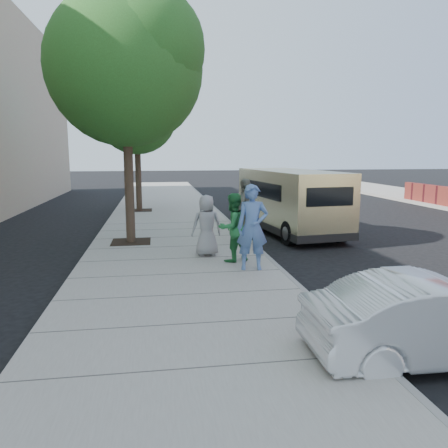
{
  "coord_description": "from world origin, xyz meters",
  "views": [
    {
      "loc": [
        -1.5,
        -11.29,
        2.92
      ],
      "look_at": [
        0.22,
        -0.36,
        1.1
      ],
      "focal_mm": 35.0,
      "sensor_mm": 36.0,
      "label": 1
    }
  ],
  "objects_px": {
    "person_striped_polo": "(246,211)",
    "tree_near": "(126,62)",
    "parking_meter": "(254,215)",
    "tree_far": "(137,110)",
    "van": "(289,200)",
    "sedan": "(437,319)",
    "person_gray_shirt": "(207,225)",
    "person_officer": "(252,227)",
    "person_green_shirt": "(233,228)"
  },
  "relations": [
    {
      "from": "person_striped_polo",
      "to": "tree_near",
      "type": "bearing_deg",
      "value": -67.03
    },
    {
      "from": "tree_far",
      "to": "person_gray_shirt",
      "type": "xyz_separation_m",
      "value": [
        2.09,
        -9.79,
        -3.91
      ]
    },
    {
      "from": "parking_meter",
      "to": "van",
      "type": "xyz_separation_m",
      "value": [
        2.07,
        3.38,
        0.04
      ]
    },
    {
      "from": "tree_far",
      "to": "person_officer",
      "type": "bearing_deg",
      "value": -75.2
    },
    {
      "from": "tree_far",
      "to": "sedan",
      "type": "relative_size",
      "value": 1.75
    },
    {
      "from": "tree_far",
      "to": "person_striped_polo",
      "type": "bearing_deg",
      "value": -67.64
    },
    {
      "from": "parking_meter",
      "to": "person_green_shirt",
      "type": "distance_m",
      "value": 1.34
    },
    {
      "from": "person_striped_polo",
      "to": "person_officer",
      "type": "bearing_deg",
      "value": 27.15
    },
    {
      "from": "van",
      "to": "person_gray_shirt",
      "type": "height_order",
      "value": "van"
    },
    {
      "from": "tree_near",
      "to": "tree_far",
      "type": "bearing_deg",
      "value": 90.0
    },
    {
      "from": "tree_near",
      "to": "van",
      "type": "bearing_deg",
      "value": 15.5
    },
    {
      "from": "person_green_shirt",
      "to": "sedan",
      "type": "bearing_deg",
      "value": 81.34
    },
    {
      "from": "parking_meter",
      "to": "person_officer",
      "type": "bearing_deg",
      "value": -94.15
    },
    {
      "from": "van",
      "to": "sedan",
      "type": "relative_size",
      "value": 1.71
    },
    {
      "from": "person_striped_polo",
      "to": "van",
      "type": "bearing_deg",
      "value": 174.14
    },
    {
      "from": "tree_near",
      "to": "person_gray_shirt",
      "type": "distance_m",
      "value": 5.48
    },
    {
      "from": "person_green_shirt",
      "to": "tree_far",
      "type": "bearing_deg",
      "value": -103.75
    },
    {
      "from": "parking_meter",
      "to": "person_gray_shirt",
      "type": "distance_m",
      "value": 1.44
    },
    {
      "from": "tree_near",
      "to": "person_green_shirt",
      "type": "xyz_separation_m",
      "value": [
        2.67,
        -2.9,
        -4.52
      ]
    },
    {
      "from": "parking_meter",
      "to": "person_striped_polo",
      "type": "distance_m",
      "value": 1.05
    },
    {
      "from": "sedan",
      "to": "van",
      "type": "bearing_deg",
      "value": -4.68
    },
    {
      "from": "tree_near",
      "to": "person_striped_polo",
      "type": "xyz_separation_m",
      "value": [
        3.45,
        -0.8,
        -4.4
      ]
    },
    {
      "from": "parking_meter",
      "to": "person_gray_shirt",
      "type": "height_order",
      "value": "person_gray_shirt"
    },
    {
      "from": "tree_near",
      "to": "sedan",
      "type": "distance_m",
      "value": 10.79
    },
    {
      "from": "sedan",
      "to": "person_officer",
      "type": "relative_size",
      "value": 1.82
    },
    {
      "from": "person_green_shirt",
      "to": "person_gray_shirt",
      "type": "height_order",
      "value": "person_green_shirt"
    },
    {
      "from": "person_officer",
      "to": "person_gray_shirt",
      "type": "distance_m",
      "value": 1.81
    },
    {
      "from": "tree_near",
      "to": "person_gray_shirt",
      "type": "relative_size",
      "value": 4.55
    },
    {
      "from": "van",
      "to": "sedan",
      "type": "distance_m",
      "value": 10.01
    },
    {
      "from": "van",
      "to": "person_officer",
      "type": "bearing_deg",
      "value": -122.84
    },
    {
      "from": "person_officer",
      "to": "van",
      "type": "bearing_deg",
      "value": 72.64
    },
    {
      "from": "parking_meter",
      "to": "van",
      "type": "distance_m",
      "value": 3.96
    },
    {
      "from": "tree_far",
      "to": "sedan",
      "type": "distance_m",
      "value": 17.2
    },
    {
      "from": "person_gray_shirt",
      "to": "person_striped_polo",
      "type": "height_order",
      "value": "person_striped_polo"
    },
    {
      "from": "sedan",
      "to": "person_gray_shirt",
      "type": "xyz_separation_m",
      "value": [
        -2.52,
        6.22,
        0.37
      ]
    },
    {
      "from": "person_green_shirt",
      "to": "person_striped_polo",
      "type": "xyz_separation_m",
      "value": [
        0.78,
        2.11,
        0.12
      ]
    },
    {
      "from": "tree_far",
      "to": "person_striped_polo",
      "type": "height_order",
      "value": "tree_far"
    },
    {
      "from": "sedan",
      "to": "person_officer",
      "type": "distance_m",
      "value": 4.97
    },
    {
      "from": "van",
      "to": "parking_meter",
      "type": "bearing_deg",
      "value": -128.61
    },
    {
      "from": "parking_meter",
      "to": "van",
      "type": "bearing_deg",
      "value": 68.37
    },
    {
      "from": "tree_far",
      "to": "person_officer",
      "type": "relative_size",
      "value": 3.19
    },
    {
      "from": "tree_near",
      "to": "person_officer",
      "type": "height_order",
      "value": "tree_near"
    },
    {
      "from": "tree_near",
      "to": "parking_meter",
      "type": "bearing_deg",
      "value": -27.94
    },
    {
      "from": "tree_near",
      "to": "person_striped_polo",
      "type": "height_order",
      "value": "tree_near"
    },
    {
      "from": "parking_meter",
      "to": "tree_far",
      "type": "bearing_deg",
      "value": 120.04
    },
    {
      "from": "person_officer",
      "to": "person_green_shirt",
      "type": "height_order",
      "value": "person_officer"
    },
    {
      "from": "person_officer",
      "to": "person_striped_polo",
      "type": "distance_m",
      "value": 2.99
    },
    {
      "from": "tree_near",
      "to": "van",
      "type": "height_order",
      "value": "tree_near"
    },
    {
      "from": "tree_far",
      "to": "person_striped_polo",
      "type": "xyz_separation_m",
      "value": [
        3.45,
        -8.4,
        -3.74
      ]
    },
    {
      "from": "parking_meter",
      "to": "person_green_shirt",
      "type": "relative_size",
      "value": 0.8
    }
  ]
}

